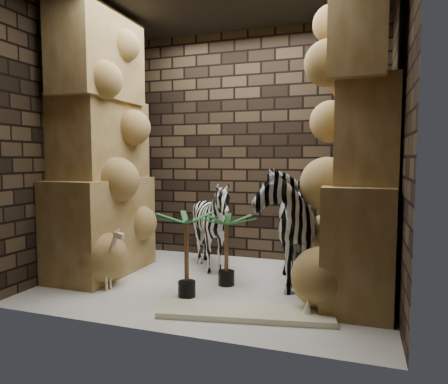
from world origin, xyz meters
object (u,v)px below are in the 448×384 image
(palm_back, at_px, (187,255))
(surfboard, at_px, (245,313))
(zebra_right, at_px, (284,215))
(palm_front, at_px, (226,250))
(zebra_left, at_px, (212,230))
(giraffe_toy, at_px, (101,258))

(palm_back, xyz_separation_m, surfboard, (0.67, -0.28, -0.39))
(zebra_right, bearing_deg, palm_front, -172.55)
(zebra_right, height_order, zebra_left, zebra_right)
(zebra_right, relative_size, palm_back, 1.79)
(zebra_right, bearing_deg, surfboard, -112.65)
(zebra_right, xyz_separation_m, palm_back, (-0.82, -0.68, -0.33))
(zebra_left, relative_size, palm_back, 1.30)
(zebra_right, relative_size, giraffe_toy, 2.26)
(palm_front, xyz_separation_m, palm_back, (-0.25, -0.46, 0.04))
(zebra_left, bearing_deg, palm_back, -78.45)
(palm_front, bearing_deg, surfboard, -60.57)
(giraffe_toy, height_order, palm_front, palm_front)
(zebra_right, bearing_deg, zebra_left, 151.50)
(zebra_right, height_order, surfboard, zebra_right)
(zebra_right, height_order, palm_front, zebra_right)
(zebra_right, xyz_separation_m, zebra_left, (-0.90, 0.24, -0.25))
(zebra_right, xyz_separation_m, palm_front, (-0.57, -0.22, -0.36))
(zebra_right, bearing_deg, giraffe_toy, -170.17)
(palm_front, distance_m, palm_back, 0.53)
(giraffe_toy, bearing_deg, surfboard, -5.46)
(giraffe_toy, relative_size, palm_front, 0.87)
(palm_front, bearing_deg, giraffe_toy, -155.20)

